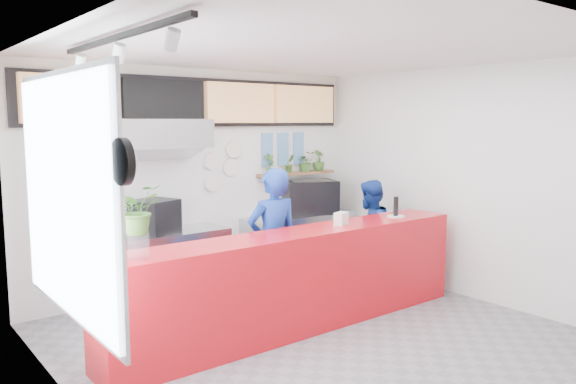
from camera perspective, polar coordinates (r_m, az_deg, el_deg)
floor at (r=6.16m, az=3.40°, el=-14.72°), size 5.00×5.00×0.00m
ceiling at (r=5.76m, az=3.63°, el=14.19°), size 5.00×5.00×0.00m
wall_back at (r=7.80m, az=-8.76°, el=1.25°), size 5.00×0.00×5.00m
wall_left at (r=4.54m, az=-20.90°, el=-3.43°), size 0.00×5.00×5.00m
wall_right at (r=7.65m, az=17.67°, el=0.88°), size 0.00×5.00×5.00m
service_counter at (r=6.27m, az=0.98°, el=-8.99°), size 4.50×0.60×1.10m
cream_band at (r=7.76m, az=-8.88°, el=9.35°), size 5.00×0.02×0.80m
prep_bench at (r=7.37m, az=-12.92°, el=-7.51°), size 1.80×0.60×0.90m
panini_oven at (r=7.21m, az=-13.38°, el=-2.45°), size 0.61×0.61×0.43m
extraction_hood at (r=7.09m, az=-13.14°, el=5.82°), size 1.20×0.70×0.35m
hood_lip at (r=7.09m, az=-13.09°, el=4.21°), size 1.20×0.69×0.31m
right_bench at (r=8.56m, az=1.19°, el=-5.25°), size 1.80×0.60×0.90m
espresso_machine at (r=8.56m, az=2.19°, el=-0.49°), size 0.94×0.81×0.50m
espresso_tray at (r=8.53m, az=2.20°, el=1.01°), size 0.69×0.59×0.05m
herb_shelf at (r=8.62m, az=0.88°, el=1.90°), size 1.40×0.18×0.04m
menu_board_far_left at (r=6.96m, az=-21.23°, el=8.79°), size 1.10×0.10×0.55m
menu_board_mid_left at (r=7.39m, az=-12.50°, el=8.99°), size 1.10×0.10×0.55m
menu_board_mid_right at (r=7.96m, az=-4.86°, el=9.00°), size 1.10×0.10×0.55m
menu_board_far_right at (r=8.65m, az=1.66°, el=8.88°), size 1.10×0.10×0.55m
soffit at (r=7.73m, az=-8.77°, el=8.99°), size 4.80×0.04×0.65m
window_pane at (r=4.80m, az=-21.73°, el=-0.49°), size 0.04×2.20×1.90m
window_frame at (r=4.80m, az=-21.51°, el=-0.47°), size 0.03×2.30×2.00m
wall_clock_rim at (r=3.64m, az=-16.46°, el=2.96°), size 0.05×0.30×0.30m
wall_clock_face at (r=3.65m, az=-16.03°, el=2.99°), size 0.02×0.26×0.26m
track_rail at (r=4.64m, az=-16.85°, el=14.83°), size 0.05×2.40×0.04m
dec_plate_a at (r=7.83m, az=-7.73°, el=3.13°), size 0.24×0.03×0.24m
dec_plate_b at (r=7.99m, az=-5.86°, el=2.52°), size 0.24×0.03×0.24m
dec_plate_c at (r=7.86m, az=-7.69°, el=0.95°), size 0.24×0.03×0.24m
dec_plate_d at (r=8.00m, az=-5.58°, el=4.33°), size 0.24×0.03×0.24m
photo_frame_a at (r=8.35m, az=-2.14°, el=5.16°), size 0.20×0.02×0.25m
photo_frame_b at (r=8.52m, az=-0.50°, el=5.21°), size 0.20×0.02×0.25m
photo_frame_c at (r=8.71m, az=1.07°, el=5.25°), size 0.20×0.02×0.25m
photo_frame_d at (r=8.36m, az=-2.13°, el=3.45°), size 0.20×0.02×0.25m
photo_frame_e at (r=8.54m, az=-0.50°, el=3.53°), size 0.20×0.02×0.25m
photo_frame_f at (r=8.72m, az=1.07°, el=3.61°), size 0.20×0.02×0.25m
staff_center at (r=6.53m, az=-1.54°, el=-5.30°), size 0.70×0.51×1.77m
staff_right at (r=7.87m, az=8.28°, el=-4.22°), size 0.89×0.80×1.50m
herb_a at (r=8.29m, az=-1.92°, el=2.90°), size 0.18×0.13×0.31m
herb_b at (r=8.52m, az=0.16°, el=2.92°), size 0.17×0.14×0.28m
herb_c at (r=8.72m, az=1.82°, el=3.12°), size 0.36×0.33×0.31m
herb_d at (r=8.89m, az=3.14°, el=3.23°), size 0.21×0.20×0.32m
glass_vase at (r=5.11m, az=-14.96°, el=-5.29°), size 0.21×0.21×0.23m
basil_vase at (r=5.05m, az=-15.08°, el=-1.74°), size 0.47×0.44×0.43m
napkin_holder at (r=6.53m, az=5.41°, el=-2.73°), size 0.20×0.16×0.15m
white_plate at (r=7.19m, az=10.88°, el=-2.45°), size 0.26×0.26×0.02m
pepper_mill at (r=7.17m, az=10.91°, el=-1.44°), size 0.06×0.06×0.24m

